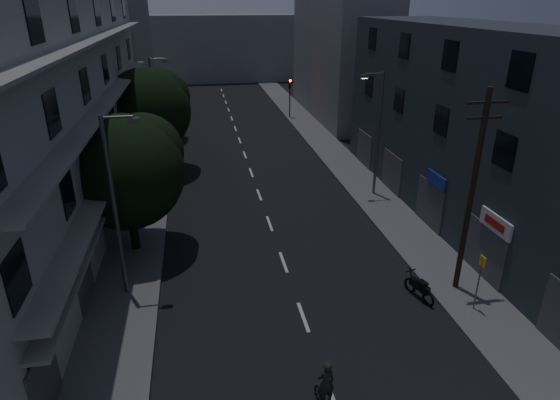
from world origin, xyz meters
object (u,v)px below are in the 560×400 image
object	(u,v)px
bus_stop_sign	(480,273)
motorcycle	(419,288)
cyclist	(325,396)
utility_pole	(472,191)

from	to	relation	value
bus_stop_sign	motorcycle	world-z (taller)	bus_stop_sign
bus_stop_sign	cyclist	size ratio (longest dim) A/B	1.24
utility_pole	motorcycle	size ratio (longest dim) A/B	4.86
utility_pole	cyclist	size ratio (longest dim) A/B	4.41
utility_pole	bus_stop_sign	distance (m)	3.42
bus_stop_sign	motorcycle	xyz separation A→B (m)	(-1.86, 1.34, -1.41)
bus_stop_sign	cyclist	bearing A→B (deg)	-152.27
utility_pole	motorcycle	xyz separation A→B (m)	(-1.97, -0.33, -4.39)
motorcycle	utility_pole	bearing A→B (deg)	-6.09
bus_stop_sign	utility_pole	bearing A→B (deg)	86.30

